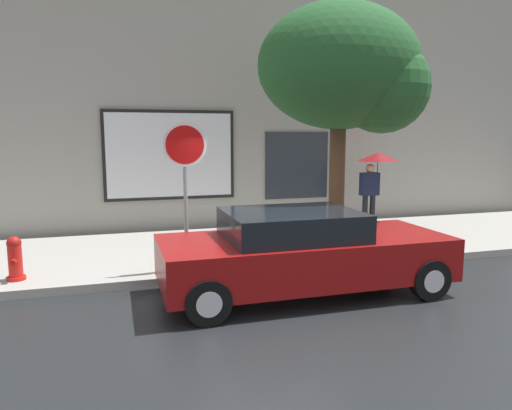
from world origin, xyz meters
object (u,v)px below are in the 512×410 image
at_px(fire_hydrant, 15,259).
at_px(pedestrian_with_umbrella, 375,167).
at_px(street_tree, 348,72).
at_px(stop_sign, 185,167).
at_px(parked_car, 302,252).

bearing_deg(fire_hydrant, pedestrian_with_umbrella, 16.67).
bearing_deg(street_tree, pedestrian_with_umbrella, 48.49).
xyz_separation_m(street_tree, stop_sign, (-3.25, -0.36, -1.76)).
distance_m(street_tree, stop_sign, 3.71).
relative_size(pedestrian_with_umbrella, street_tree, 0.39).
xyz_separation_m(parked_car, pedestrian_with_umbrella, (3.63, 3.99, 1.03)).
bearing_deg(pedestrian_with_umbrella, parked_car, -132.30).
bearing_deg(parked_car, fire_hydrant, 160.52).
bearing_deg(parked_car, stop_sign, 140.60).
height_order(fire_hydrant, pedestrian_with_umbrella, pedestrian_with_umbrella).
bearing_deg(stop_sign, pedestrian_with_umbrella, 26.62).
relative_size(fire_hydrant, stop_sign, 0.28).
distance_m(fire_hydrant, stop_sign, 3.18).
height_order(parked_car, street_tree, street_tree).
height_order(parked_car, stop_sign, stop_sign).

